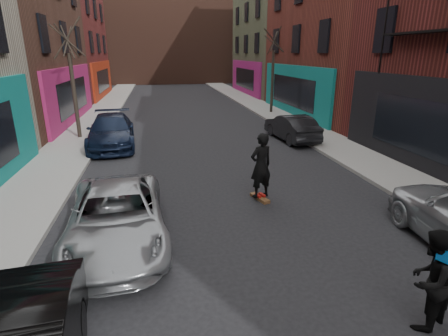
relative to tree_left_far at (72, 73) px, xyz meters
name	(u,v)px	position (x,y,z in m)	size (l,w,h in m)	color
sidewalk_left	(108,106)	(-0.05, 12.00, -3.31)	(2.50, 84.00, 0.13)	gray
sidewalk_right	(251,102)	(12.45, 12.00, -3.31)	(2.50, 84.00, 0.13)	gray
building_far	(168,34)	(6.20, 38.00, 3.62)	(40.00, 10.00, 14.00)	#47281E
tree_left_far	(72,73)	(0.00, 0.00, 0.00)	(2.00, 2.00, 6.50)	black
tree_right_far	(273,64)	(12.40, 6.00, 0.15)	(2.00, 2.00, 6.80)	black
parked_left_far	(117,216)	(3.00, -11.20, -2.72)	(2.20, 4.76, 1.32)	gray
parked_left_end	(111,131)	(1.84, -1.81, -2.63)	(2.10, 5.16, 1.50)	black
parked_right_end	(291,127)	(10.80, -2.20, -2.72)	(1.41, 4.03, 1.33)	black
skateboard	(260,198)	(7.03, -9.40, -3.33)	(0.22, 0.80, 0.10)	olive
skateboarder	(261,166)	(7.03, -9.40, -2.28)	(0.73, 0.48, 2.00)	black
pedestrian	(430,280)	(8.20, -14.94, -2.51)	(1.04, 0.94, 1.73)	black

